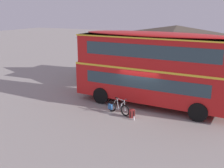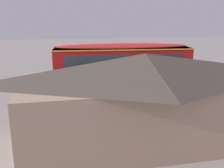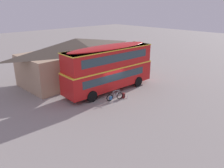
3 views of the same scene
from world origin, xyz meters
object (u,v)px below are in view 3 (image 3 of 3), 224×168
Objects in this scene: double_decker_bus at (109,66)px; water_bottle_clear_plastic at (127,97)px; touring_bicycle at (114,97)px; backpack_on_ground at (123,95)px.

double_decker_bus reaches higher than water_bottle_clear_plastic.
double_decker_bus is at bearing 56.96° from touring_bicycle.
double_decker_bus is 3.75m from water_bottle_clear_plastic.
double_decker_bus is at bearing 86.43° from water_bottle_clear_plastic.
touring_bicycle is at bearing -123.04° from double_decker_bus.
double_decker_bus is 6.09× the size of touring_bicycle.
double_decker_bus reaches higher than touring_bicycle.
backpack_on_ground is at bearing 130.30° from water_bottle_clear_plastic.
touring_bicycle reaches higher than water_bottle_clear_plastic.
touring_bicycle reaches higher than backpack_on_ground.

